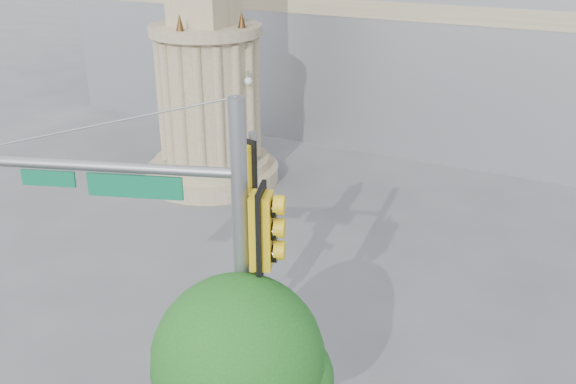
% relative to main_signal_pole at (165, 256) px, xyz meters
% --- Properties ---
extents(monument, '(4.40, 4.40, 16.60)m').
position_rel_main_signal_pole_xyz_m(monument, '(-6.27, 10.43, 1.74)').
color(monument, '#998867').
rests_on(monument, ground).
extents(main_signal_pole, '(4.54, 1.94, 6.10)m').
position_rel_main_signal_pole_xyz_m(main_signal_pole, '(0.00, 0.00, 0.00)').
color(main_signal_pole, slate).
rests_on(main_signal_pole, ground).
extents(secondary_signal_pole, '(0.78, 0.68, 4.52)m').
position_rel_main_signal_pole_xyz_m(secondary_signal_pole, '(-0.62, 3.34, -1.12)').
color(secondary_signal_pole, slate).
rests_on(secondary_signal_pole, ground).
extents(street_tree, '(2.43, 2.38, 3.79)m').
position_rel_main_signal_pole_xyz_m(street_tree, '(1.33, -0.18, -1.28)').
color(street_tree, '#998867').
rests_on(street_tree, ground).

